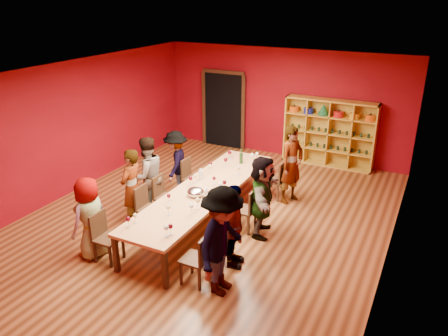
# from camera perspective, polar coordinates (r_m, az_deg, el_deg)

# --- Properties ---
(room_shell) EXTENTS (7.10, 9.10, 3.04)m
(room_shell) POSITION_cam_1_polar(r_m,az_deg,el_deg) (8.42, -2.62, 1.94)
(room_shell) COLOR #5C3218
(room_shell) RESTS_ON ground
(tasting_table) EXTENTS (1.10, 4.50, 0.75)m
(tasting_table) POSITION_cam_1_polar(r_m,az_deg,el_deg) (8.73, -2.53, -3.00)
(tasting_table) COLOR tan
(tasting_table) RESTS_ON ground
(doorway) EXTENTS (1.40, 0.17, 2.30)m
(doorway) POSITION_cam_1_polar(r_m,az_deg,el_deg) (13.08, 0.03, 7.62)
(doorway) COLOR black
(doorway) RESTS_ON ground
(shelving_unit) EXTENTS (2.40, 0.40, 1.80)m
(shelving_unit) POSITION_cam_1_polar(r_m,az_deg,el_deg) (11.97, 13.62, 4.90)
(shelving_unit) COLOR gold
(shelving_unit) RESTS_ON ground
(chair_person_left_0) EXTENTS (0.42, 0.42, 0.89)m
(chair_person_left_0) POSITION_cam_1_polar(r_m,az_deg,el_deg) (7.91, -15.39, -8.35)
(chair_person_left_0) COLOR black
(chair_person_left_0) RESTS_ON ground
(person_left_0) EXTENTS (0.44, 0.75, 1.50)m
(person_left_0) POSITION_cam_1_polar(r_m,az_deg,el_deg) (7.97, -17.11, -6.25)
(person_left_0) COLOR pink
(person_left_0) RESTS_ON ground
(chair_person_left_1) EXTENTS (0.42, 0.42, 0.89)m
(chair_person_left_1) POSITION_cam_1_polar(r_m,az_deg,el_deg) (8.73, -10.11, -4.84)
(chair_person_left_1) COLOR black
(chair_person_left_1) RESTS_ON ground
(person_left_1) EXTENTS (0.48, 0.62, 1.61)m
(person_left_1) POSITION_cam_1_polar(r_m,az_deg,el_deg) (8.78, -11.98, -2.57)
(person_left_1) COLOR #4C4C51
(person_left_1) RESTS_ON ground
(chair_person_left_2) EXTENTS (0.42, 0.42, 0.89)m
(chair_person_left_2) POSITION_cam_1_polar(r_m,az_deg,el_deg) (9.15, -7.95, -3.38)
(chair_person_left_2) COLOR black
(chair_person_left_2) RESTS_ON ground
(person_left_2) EXTENTS (0.74, 0.92, 1.67)m
(person_left_2) POSITION_cam_1_polar(r_m,az_deg,el_deg) (9.22, -10.03, -0.99)
(person_left_2) COLOR #15173A
(person_left_2) RESTS_ON ground
(chair_person_left_3) EXTENTS (0.42, 0.42, 0.89)m
(chair_person_left_3) POSITION_cam_1_polar(r_m,az_deg,el_deg) (9.99, -4.41, -0.97)
(chair_person_left_3) COLOR black
(chair_person_left_3) RESTS_ON ground
(person_left_3) EXTENTS (0.70, 1.04, 1.49)m
(person_left_3) POSITION_cam_1_polar(r_m,az_deg,el_deg) (10.08, -6.28, 0.72)
(person_left_3) COLOR beige
(person_left_3) RESTS_ON ground
(chair_person_right_0) EXTENTS (0.42, 0.42, 0.89)m
(chair_person_right_0) POSITION_cam_1_polar(r_m,az_deg,el_deg) (7.06, -3.22, -11.52)
(chair_person_right_0) COLOR black
(chair_person_right_0) RESTS_ON ground
(person_right_0) EXTENTS (0.48, 1.15, 1.78)m
(person_right_0) POSITION_cam_1_polar(r_m,az_deg,el_deg) (6.68, -0.21, -9.58)
(person_right_0) COLOR #BE7F8B
(person_right_0) RESTS_ON ground
(chair_person_right_1) EXTENTS (0.42, 0.42, 0.89)m
(chair_person_right_1) POSITION_cam_1_polar(r_m,az_deg,el_deg) (7.58, -0.55, -8.90)
(chair_person_right_1) COLOR black
(chair_person_right_1) RESTS_ON ground
(person_right_1) EXTENTS (0.58, 0.95, 1.50)m
(person_right_1) POSITION_cam_1_polar(r_m,az_deg,el_deg) (7.36, 1.19, -7.66)
(person_right_1) COLOR #4B4A4F
(person_right_1) RESTS_ON ground
(chair_person_right_2) EXTENTS (0.42, 0.42, 0.89)m
(chair_person_right_2) POSITION_cam_1_polar(r_m,az_deg,el_deg) (8.52, 3.15, -5.19)
(chair_person_right_2) COLOR black
(chair_person_right_2) RESTS_ON ground
(person_right_2) EXTENTS (0.79, 1.55, 1.61)m
(person_right_2) POSITION_cam_1_polar(r_m,az_deg,el_deg) (8.29, 5.01, -3.70)
(person_right_2) COLOR #4A494E
(person_right_2) RESTS_ON ground
(chair_person_right_4) EXTENTS (0.42, 0.42, 0.89)m
(chair_person_right_4) POSITION_cam_1_polar(r_m,az_deg,el_deg) (9.90, 6.96, -1.29)
(chair_person_right_4) COLOR black
(chair_person_right_4) RESTS_ON ground
(person_right_4) EXTENTS (0.67, 0.76, 1.75)m
(person_right_4) POSITION_cam_1_polar(r_m,az_deg,el_deg) (9.66, 8.82, 0.44)
(person_right_4) COLOR #5474AE
(person_right_4) RESTS_ON ground
(wine_glass_0) EXTENTS (0.08, 0.08, 0.20)m
(wine_glass_0) POSITION_cam_1_polar(r_m,az_deg,el_deg) (7.43, -12.41, -6.60)
(wine_glass_0) COLOR silver
(wine_glass_0) RESTS_ON tasting_table
(wine_glass_1) EXTENTS (0.08, 0.08, 0.21)m
(wine_glass_1) POSITION_cam_1_polar(r_m,az_deg,el_deg) (8.58, 0.05, -1.94)
(wine_glass_1) COLOR silver
(wine_glass_1) RESTS_ON tasting_table
(wine_glass_2) EXTENTS (0.07, 0.07, 0.19)m
(wine_glass_2) POSITION_cam_1_polar(r_m,az_deg,el_deg) (8.14, -7.23, -3.67)
(wine_glass_2) COLOR silver
(wine_glass_2) RESTS_ON tasting_table
(wine_glass_3) EXTENTS (0.08, 0.08, 0.20)m
(wine_glass_3) POSITION_cam_1_polar(r_m,az_deg,el_deg) (9.28, 1.90, -0.08)
(wine_glass_3) COLOR silver
(wine_glass_3) RESTS_ON tasting_table
(wine_glass_4) EXTENTS (0.09, 0.09, 0.21)m
(wine_glass_4) POSITION_cam_1_polar(r_m,az_deg,el_deg) (9.35, -1.84, 0.13)
(wine_glass_4) COLOR silver
(wine_glass_4) RESTS_ON tasting_table
(wine_glass_5) EXTENTS (0.08, 0.08, 0.19)m
(wine_glass_5) POSITION_cam_1_polar(r_m,az_deg,el_deg) (9.56, -1.77, 0.55)
(wine_glass_5) COLOR silver
(wine_glass_5) RESTS_ON tasting_table
(wine_glass_6) EXTENTS (0.08, 0.08, 0.21)m
(wine_glass_6) POSITION_cam_1_polar(r_m,az_deg,el_deg) (8.48, -0.49, -2.26)
(wine_glass_6) COLOR silver
(wine_glass_6) RESTS_ON tasting_table
(wine_glass_7) EXTENTS (0.09, 0.09, 0.21)m
(wine_glass_7) POSITION_cam_1_polar(r_m,az_deg,el_deg) (9.72, 0.22, 1.02)
(wine_glass_7) COLOR silver
(wine_glass_7) RESTS_ON tasting_table
(wine_glass_8) EXTENTS (0.07, 0.07, 0.18)m
(wine_glass_8) POSITION_cam_1_polar(r_m,az_deg,el_deg) (7.55, -11.54, -6.15)
(wine_glass_8) COLOR silver
(wine_glass_8) RESTS_ON tasting_table
(wine_glass_9) EXTENTS (0.09, 0.09, 0.22)m
(wine_glass_9) POSITION_cam_1_polar(r_m,az_deg,el_deg) (10.00, 3.71, 1.63)
(wine_glass_9) COLOR silver
(wine_glass_9) RESTS_ON tasting_table
(wine_glass_10) EXTENTS (0.08, 0.08, 0.20)m
(wine_glass_10) POSITION_cam_1_polar(r_m,az_deg,el_deg) (7.70, -4.31, -5.06)
(wine_glass_10) COLOR silver
(wine_glass_10) RESTS_ON tasting_table
(wine_glass_11) EXTENTS (0.08, 0.08, 0.20)m
(wine_glass_11) POSITION_cam_1_polar(r_m,az_deg,el_deg) (7.08, -7.58, -7.80)
(wine_glass_11) COLOR silver
(wine_glass_11) RESTS_ON tasting_table
(wine_glass_12) EXTENTS (0.08, 0.08, 0.19)m
(wine_glass_12) POSITION_cam_1_polar(r_m,az_deg,el_deg) (10.14, 4.34, 1.80)
(wine_glass_12) COLOR silver
(wine_glass_12) RESTS_ON tasting_table
(wine_glass_13) EXTENTS (0.09, 0.09, 0.22)m
(wine_glass_13) POSITION_cam_1_polar(r_m,az_deg,el_deg) (7.87, -3.46, -4.29)
(wine_glass_13) COLOR silver
(wine_glass_13) RESTS_ON tasting_table
(wine_glass_14) EXTENTS (0.08, 0.08, 0.21)m
(wine_glass_14) POSITION_cam_1_polar(r_m,az_deg,el_deg) (8.79, -4.38, -1.41)
(wine_glass_14) COLOR silver
(wine_glass_14) RESTS_ON tasting_table
(wine_glass_15) EXTENTS (0.08, 0.08, 0.20)m
(wine_glass_15) POSITION_cam_1_polar(r_m,az_deg,el_deg) (7.71, -7.31, -5.15)
(wine_glass_15) COLOR silver
(wine_glass_15) RESTS_ON tasting_table
(wine_glass_16) EXTENTS (0.08, 0.08, 0.20)m
(wine_glass_16) POSITION_cam_1_polar(r_m,az_deg,el_deg) (7.11, -7.01, -7.63)
(wine_glass_16) COLOR silver
(wine_glass_16) RESTS_ON tasting_table
(wine_glass_17) EXTENTS (0.07, 0.07, 0.18)m
(wine_glass_17) POSITION_cam_1_polar(r_m,az_deg,el_deg) (8.82, -1.30, -1.40)
(wine_glass_17) COLOR silver
(wine_glass_17) RESTS_ON tasting_table
(wine_glass_18) EXTENTS (0.08, 0.08, 0.19)m
(wine_glass_18) POSITION_cam_1_polar(r_m,az_deg,el_deg) (10.24, 0.90, 2.07)
(wine_glass_18) COLOR silver
(wine_glass_18) RESTS_ON tasting_table
(wine_glass_19) EXTENTS (0.08, 0.08, 0.20)m
(wine_glass_19) POSITION_cam_1_polar(r_m,az_deg,el_deg) (8.92, -3.78, -1.08)
(wine_glass_19) COLOR silver
(wine_glass_19) RESTS_ON tasting_table
(wine_glass_20) EXTENTS (0.09, 0.09, 0.22)m
(wine_glass_20) POSITION_cam_1_polar(r_m,az_deg,el_deg) (10.15, 0.75, 2.01)
(wine_glass_20) COLOR silver
(wine_glass_20) RESTS_ON tasting_table
(spittoon_bowl) EXTENTS (0.34, 0.34, 0.18)m
(spittoon_bowl) POSITION_cam_1_polar(r_m,az_deg,el_deg) (8.38, -3.75, -3.17)
(spittoon_bowl) COLOR silver
(spittoon_bowl) RESTS_ON tasting_table
(carafe_a) EXTENTS (0.10, 0.10, 0.24)m
(carafe_a) POSITION_cam_1_polar(r_m,az_deg,el_deg) (9.07, -3.02, -0.90)
(carafe_a) COLOR silver
(carafe_a) RESTS_ON tasting_table
(carafe_b) EXTENTS (0.11, 0.11, 0.23)m
(carafe_b) POSITION_cam_1_polar(r_m,az_deg,el_deg) (8.25, -2.30, -3.39)
(carafe_b) COLOR silver
(carafe_b) RESTS_ON tasting_table
(wine_bottle) EXTENTS (0.08, 0.08, 0.33)m
(wine_bottle) POSITION_cam_1_polar(r_m,az_deg,el_deg) (9.93, 2.25, 1.31)
(wine_bottle) COLOR #123216
(wine_bottle) RESTS_ON tasting_table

